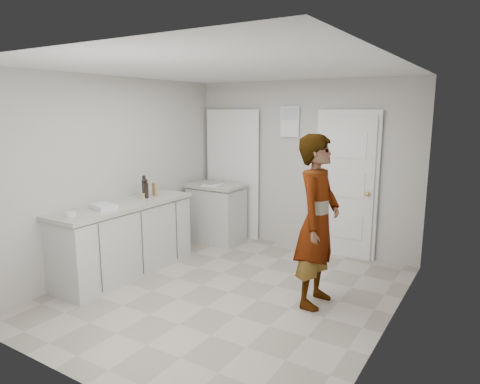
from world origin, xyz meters
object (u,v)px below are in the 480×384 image
Objects in this scene: oil_cruet_a at (146,189)px; oil_cruet_b at (144,186)px; spice_jar at (143,196)px; baking_dish at (103,207)px; person at (317,221)px; cake_mix_box at (155,189)px; egg_bowl at (71,214)px.

oil_cruet_b is (-0.12, 0.09, 0.01)m from oil_cruet_a.
oil_cruet_a is at bearing 97.94° from spice_jar.
spice_jar is at bearing 90.52° from baking_dish.
baking_dish is at bearing -89.48° from spice_jar.
person is at bearing 3.77° from spice_jar.
egg_bowl is (-0.00, -1.34, -0.06)m from cake_mix_box.
baking_dish is 0.43m from egg_bowl.
oil_cruet_b is (-0.11, -0.09, 0.05)m from cake_mix_box.
spice_jar is 0.28× the size of oil_cruet_a.
person is at bearing 2.06° from oil_cruet_a.
oil_cruet_b is (-2.50, 0.01, 0.14)m from person.
oil_cruet_b reaches higher than oil_cruet_a.
cake_mix_box reaches higher than spice_jar.
egg_bowl is at bearing -91.18° from spice_jar.
baking_dish reaches higher than egg_bowl.
cake_mix_box is at bearing 39.75° from oil_cruet_b.
spice_jar is at bearing 88.82° from egg_bowl.
baking_dish is at bearing -88.75° from oil_cruet_a.
person is 15.17× the size of egg_bowl.
person reaches higher than oil_cruet_a.
cake_mix_box is 0.92m from baking_dish.
cake_mix_box reaches higher than baking_dish.
spice_jar is at bearing -62.72° from cake_mix_box.
spice_jar reaches higher than baking_dish.
person is 2.50m from oil_cruet_b.
spice_jar is at bearing 91.74° from person.
person is 24.88× the size of spice_jar.
oil_cruet_a is 0.74× the size of baking_dish.
oil_cruet_a reaches higher than cake_mix_box.
oil_cruet_b is 0.84m from baking_dish.
person is 2.50m from baking_dish.
oil_cruet_a is at bearing -64.23° from cake_mix_box.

